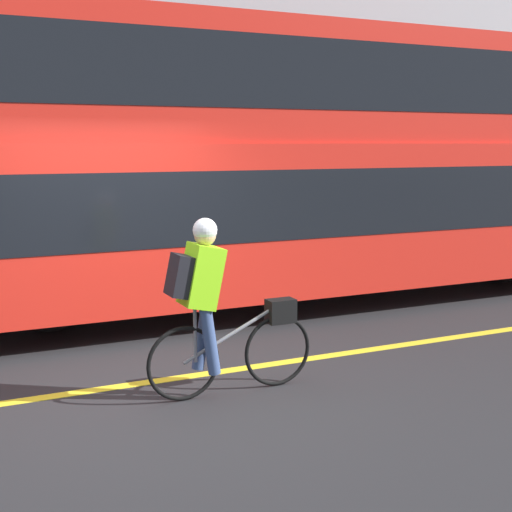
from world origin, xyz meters
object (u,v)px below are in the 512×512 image
(trash_bin, at_px, (166,239))
(street_sign_post, at_px, (397,182))
(bus, at_px, (311,155))
(cyclist_on_bike, at_px, (214,301))

(trash_bin, height_order, street_sign_post, street_sign_post)
(bus, bearing_deg, trash_bin, 114.91)
(bus, bearing_deg, street_sign_post, 38.01)
(bus, relative_size, trash_bin, 11.36)
(cyclist_on_bike, height_order, trash_bin, cyclist_on_bike)
(street_sign_post, bearing_deg, trash_bin, 179.92)
(bus, xyz_separation_m, cyclist_on_bike, (-2.69, -3.02, -1.21))
(cyclist_on_bike, xyz_separation_m, trash_bin, (1.43, 5.72, -0.23))
(bus, distance_m, street_sign_post, 4.42)
(bus, distance_m, trash_bin, 3.31)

